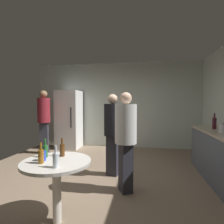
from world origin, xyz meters
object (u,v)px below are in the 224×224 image
at_px(foreground_table, 57,170).
at_px(beer_bottle_brown, 62,150).
at_px(beer_bottle_green, 45,150).
at_px(person_in_maroon_shirt, 44,116).
at_px(person_in_black_shirt, 113,128).
at_px(beer_bottle_amber, 41,156).
at_px(beer_bottle_on_counter, 214,123).
at_px(person_in_white_shirt, 126,134).
at_px(plastic_cup_blue, 42,156).
at_px(refrigerator, 69,119).
at_px(wine_bottle_on_counter, 214,123).
at_px(beer_bottle_clear, 56,160).

relative_size(foreground_table, beer_bottle_brown, 3.48).
bearing_deg(beer_bottle_green, person_in_maroon_shirt, 120.73).
bearing_deg(person_in_maroon_shirt, person_in_black_shirt, 45.15).
bearing_deg(beer_bottle_amber, person_in_black_shirt, 71.92).
height_order(beer_bottle_on_counter, person_in_maroon_shirt, person_in_maroon_shirt).
height_order(foreground_table, person_in_maroon_shirt, person_in_maroon_shirt).
bearing_deg(person_in_white_shirt, person_in_maroon_shirt, -63.85).
distance_m(foreground_table, plastic_cup_blue, 0.23).
xyz_separation_m(refrigerator, person_in_white_shirt, (2.05, -2.57, 0.02)).
height_order(beer_bottle_green, person_in_black_shirt, person_in_black_shirt).
bearing_deg(beer_bottle_amber, person_in_maroon_shirt, 119.92).
xyz_separation_m(beer_bottle_amber, beer_bottle_green, (-0.08, 0.22, 0.00)).
xyz_separation_m(beer_bottle_on_counter, foreground_table, (-2.47, -2.22, -0.35)).
bearing_deg(foreground_table, plastic_cup_blue, -172.43).
bearing_deg(beer_bottle_on_counter, foreground_table, -138.06).
bearing_deg(person_in_white_shirt, beer_bottle_on_counter, -169.93).
height_order(foreground_table, beer_bottle_brown, beer_bottle_brown).
distance_m(foreground_table, beer_bottle_brown, 0.26).
distance_m(beer_bottle_on_counter, person_in_white_shirt, 2.20).
relative_size(beer_bottle_on_counter, beer_bottle_amber, 1.00).
bearing_deg(person_in_white_shirt, wine_bottle_on_counter, -175.38).
distance_m(beer_bottle_clear, person_in_maroon_shirt, 3.48).
height_order(refrigerator, beer_bottle_clear, refrigerator).
height_order(wine_bottle_on_counter, beer_bottle_on_counter, wine_bottle_on_counter).
bearing_deg(wine_bottle_on_counter, beer_bottle_clear, -136.97).
xyz_separation_m(wine_bottle_on_counter, beer_bottle_on_counter, (0.10, 0.31, -0.03)).
relative_size(beer_bottle_on_counter, beer_bottle_green, 1.00).
xyz_separation_m(beer_bottle_amber, beer_bottle_brown, (0.11, 0.30, 0.00)).
relative_size(refrigerator, person_in_black_shirt, 1.14).
xyz_separation_m(refrigerator, beer_bottle_on_counter, (3.80, -1.23, 0.08)).
height_order(wine_bottle_on_counter, person_in_white_shirt, person_in_white_shirt).
distance_m(refrigerator, beer_bottle_brown, 3.53).
relative_size(foreground_table, beer_bottle_amber, 3.48).
distance_m(plastic_cup_blue, person_in_white_shirt, 1.27).
distance_m(beer_bottle_on_counter, beer_bottle_brown, 3.22).
xyz_separation_m(beer_bottle_on_counter, person_in_black_shirt, (-2.07, -0.70, -0.06)).
relative_size(beer_bottle_brown, person_in_white_shirt, 0.15).
relative_size(foreground_table, beer_bottle_green, 3.48).
bearing_deg(beer_bottle_brown, wine_bottle_on_counter, 35.93).
bearing_deg(person_in_white_shirt, refrigerator, -78.71).
bearing_deg(plastic_cup_blue, beer_bottle_on_counter, 40.40).
bearing_deg(beer_bottle_on_counter, person_in_black_shirt, -161.21).
distance_m(beer_bottle_on_counter, beer_bottle_green, 3.41).
bearing_deg(wine_bottle_on_counter, person_in_maroon_shirt, 168.86).
height_order(beer_bottle_amber, person_in_maroon_shirt, person_in_maroon_shirt).
height_order(beer_bottle_brown, plastic_cup_blue, beer_bottle_brown).
bearing_deg(beer_bottle_brown, refrigerator, 111.87).
relative_size(beer_bottle_clear, person_in_maroon_shirt, 0.13).
relative_size(refrigerator, beer_bottle_on_counter, 7.83).
relative_size(refrigerator, foreground_table, 2.25).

